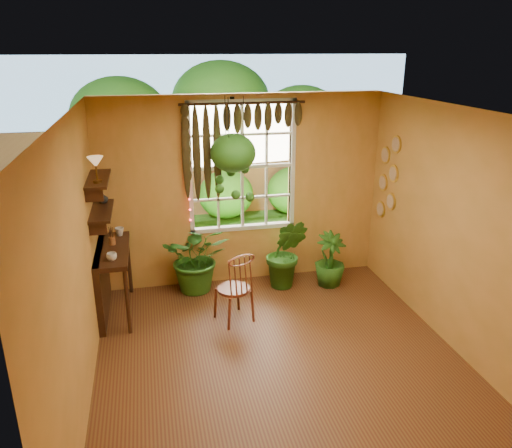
# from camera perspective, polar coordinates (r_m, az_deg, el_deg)

# --- Properties ---
(floor) EXTENTS (4.50, 4.50, 0.00)m
(floor) POSITION_cam_1_polar(r_m,az_deg,el_deg) (5.66, 3.14, -15.87)
(floor) COLOR brown
(floor) RESTS_ON ground
(ceiling) EXTENTS (4.50, 4.50, 0.00)m
(ceiling) POSITION_cam_1_polar(r_m,az_deg,el_deg) (4.65, 3.76, 12.37)
(ceiling) COLOR white
(ceiling) RESTS_ON wall_back
(wall_back) EXTENTS (4.00, 0.00, 4.00)m
(wall_back) POSITION_cam_1_polar(r_m,az_deg,el_deg) (7.07, -1.53, 3.73)
(wall_back) COLOR gold
(wall_back) RESTS_ON floor
(wall_left) EXTENTS (0.00, 4.50, 4.50)m
(wall_left) POSITION_cam_1_polar(r_m,az_deg,el_deg) (4.88, -19.88, -4.95)
(wall_left) COLOR gold
(wall_left) RESTS_ON floor
(wall_right) EXTENTS (0.00, 4.50, 4.50)m
(wall_right) POSITION_cam_1_polar(r_m,az_deg,el_deg) (5.84, 22.66, -1.29)
(wall_right) COLOR gold
(wall_right) RESTS_ON floor
(window) EXTENTS (1.52, 0.10, 1.86)m
(window) POSITION_cam_1_polar(r_m,az_deg,el_deg) (7.01, -1.61, 6.55)
(window) COLOR silver
(window) RESTS_ON wall_back
(valance_vine) EXTENTS (1.70, 0.12, 1.10)m
(valance_vine) POSITION_cam_1_polar(r_m,az_deg,el_deg) (6.77, -2.17, 11.05)
(valance_vine) COLOR #321D0D
(valance_vine) RESTS_ON window
(string_lights) EXTENTS (0.03, 0.03, 1.54)m
(string_lights) POSITION_cam_1_polar(r_m,az_deg,el_deg) (6.81, -7.79, 6.42)
(string_lights) COLOR #FF2633
(string_lights) RESTS_ON window
(wall_plates) EXTENTS (0.04, 0.32, 1.10)m
(wall_plates) POSITION_cam_1_polar(r_m,az_deg,el_deg) (7.24, 14.83, 5.09)
(wall_plates) COLOR beige
(wall_plates) RESTS_ON wall_right
(counter_ledge) EXTENTS (0.40, 1.20, 0.90)m
(counter_ledge) POSITION_cam_1_polar(r_m,az_deg,el_deg) (6.65, -16.80, -5.55)
(counter_ledge) COLOR #321D0D
(counter_ledge) RESTS_ON floor
(shelf_lower) EXTENTS (0.25, 0.90, 0.04)m
(shelf_lower) POSITION_cam_1_polar(r_m,az_deg,el_deg) (6.34, -17.23, 1.43)
(shelf_lower) COLOR #321D0D
(shelf_lower) RESTS_ON wall_left
(shelf_upper) EXTENTS (0.25, 0.90, 0.04)m
(shelf_upper) POSITION_cam_1_polar(r_m,az_deg,el_deg) (6.24, -17.60, 4.93)
(shelf_upper) COLOR #321D0D
(shelf_upper) RESTS_ON wall_left
(backyard) EXTENTS (14.00, 10.00, 12.00)m
(backyard) POSITION_cam_1_polar(r_m,az_deg,el_deg) (11.58, -4.80, 9.59)
(backyard) COLOR #1A5117
(backyard) RESTS_ON ground
(windsor_chair) EXTENTS (0.53, 0.54, 1.09)m
(windsor_chair) POSITION_cam_1_polar(r_m,az_deg,el_deg) (6.31, -2.41, -8.44)
(windsor_chair) COLOR maroon
(windsor_chair) RESTS_ON floor
(potted_plant_left) EXTENTS (1.02, 0.92, 1.01)m
(potted_plant_left) POSITION_cam_1_polar(r_m,az_deg,el_deg) (7.04, -6.72, -3.78)
(potted_plant_left) COLOR #1E4913
(potted_plant_left) RESTS_ON floor
(potted_plant_mid) EXTENTS (0.71, 0.65, 1.05)m
(potted_plant_mid) POSITION_cam_1_polar(r_m,az_deg,el_deg) (7.09, 3.47, -3.34)
(potted_plant_mid) COLOR #1E4913
(potted_plant_mid) RESTS_ON floor
(potted_plant_right) EXTENTS (0.54, 0.54, 0.79)m
(potted_plant_right) POSITION_cam_1_polar(r_m,az_deg,el_deg) (7.27, 8.44, -4.04)
(potted_plant_right) COLOR #1E4913
(potted_plant_right) RESTS_ON floor
(hanging_basket) EXTENTS (0.59, 0.59, 1.38)m
(hanging_basket) POSITION_cam_1_polar(r_m,az_deg,el_deg) (6.56, -2.64, 7.46)
(hanging_basket) COLOR black
(hanging_basket) RESTS_ON ceiling
(cup_a) EXTENTS (0.15, 0.15, 0.09)m
(cup_a) POSITION_cam_1_polar(r_m,az_deg,el_deg) (6.13, -16.16, -3.60)
(cup_a) COLOR silver
(cup_a) RESTS_ON counter_ledge
(cup_b) EXTENTS (0.14, 0.14, 0.11)m
(cup_b) POSITION_cam_1_polar(r_m,az_deg,el_deg) (6.90, -15.34, -0.85)
(cup_b) COLOR beige
(cup_b) RESTS_ON counter_ledge
(brush_jar) EXTENTS (0.08, 0.08, 0.30)m
(brush_jar) POSITION_cam_1_polar(r_m,az_deg,el_deg) (6.59, -16.17, -1.32)
(brush_jar) COLOR brown
(brush_jar) RESTS_ON counter_ledge
(shelf_vase) EXTENTS (0.14, 0.14, 0.13)m
(shelf_vase) POSITION_cam_1_polar(r_m,az_deg,el_deg) (6.59, -17.10, 2.88)
(shelf_vase) COLOR #B2AD99
(shelf_vase) RESTS_ON shelf_lower
(tiffany_lamp) EXTENTS (0.18, 0.18, 0.30)m
(tiffany_lamp) POSITION_cam_1_polar(r_m,az_deg,el_deg) (5.94, -17.86, 6.59)
(tiffany_lamp) COLOR #513717
(tiffany_lamp) RESTS_ON shelf_upper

